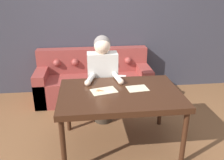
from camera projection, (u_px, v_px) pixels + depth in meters
name	position (u px, v px, depth m)	size (l,w,h in m)	color
ground_plane	(115.00, 146.00, 3.13)	(16.00, 16.00, 0.00)	brown
wall_back	(103.00, 24.00, 4.39)	(8.00, 0.06, 2.60)	#383842
dining_table	(120.00, 97.00, 2.89)	(1.47, 0.99, 0.77)	#381E11
couch	(94.00, 81.00, 4.38)	(2.03, 0.78, 0.89)	brown
person	(103.00, 79.00, 3.46)	(0.51, 0.59, 1.33)	#33281E
pattern_paper_main	(104.00, 91.00, 2.89)	(0.35, 0.27, 0.00)	beige
pattern_paper_offcut	(137.00, 88.00, 2.95)	(0.28, 0.22, 0.00)	beige
scissors	(102.00, 91.00, 2.88)	(0.21, 0.12, 0.01)	silver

